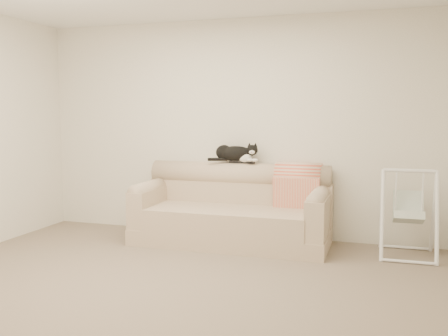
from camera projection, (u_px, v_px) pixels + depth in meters
name	position (u px, v px, depth m)	size (l,w,h in m)	color
ground_plane	(173.00, 287.00, 4.26)	(5.00, 5.00, 0.00)	#6C5D4E
room_shell	(171.00, 107.00, 4.09)	(5.04, 4.04, 2.60)	beige
sofa	(233.00, 212.00, 5.73)	(2.20, 0.93, 0.90)	tan
remote_a	(237.00, 162.00, 5.91)	(0.18, 0.06, 0.03)	black
remote_b	(248.00, 162.00, 5.86)	(0.18, 0.10, 0.02)	black
tuxedo_cat	(236.00, 153.00, 5.91)	(0.61, 0.26, 0.24)	black
throw_blanket	(298.00, 180.00, 5.70)	(0.52, 0.38, 0.58)	#E55539
baby_swing	(408.00, 213.00, 5.15)	(0.57, 0.60, 0.92)	white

